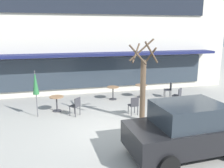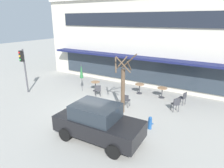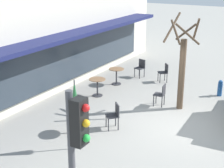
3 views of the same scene
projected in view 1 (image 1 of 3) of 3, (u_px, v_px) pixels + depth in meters
The scene contains 13 objects.
ground_plane at pixel (114, 131), 9.61m from camera, with size 80.00×80.00×0.00m, color #9E9B93.
building_facade at pixel (81, 32), 18.17m from camera, with size 19.35×9.10×7.59m.
cafe_table_near_wall at pixel (113, 91), 13.82m from camera, with size 0.70×0.70×0.76m.
cafe_table_streetside at pixel (57, 101), 11.82m from camera, with size 0.70×0.70×0.76m.
cafe_table_by_tree at pixel (141, 89), 14.30m from camera, with size 0.70×0.70×0.76m.
patio_umbrella_green_folded at pixel (35, 83), 10.81m from camera, with size 0.28×0.28×2.20m.
cafe_chair_0 at pixel (178, 95), 12.94m from camera, with size 0.56×0.56×0.89m.
cafe_chair_1 at pixel (169, 89), 14.23m from camera, with size 0.50×0.50×0.89m.
cafe_chair_2 at pixel (76, 105), 11.19m from camera, with size 0.57×0.57×0.89m.
cafe_chair_3 at pixel (134, 105), 11.27m from camera, with size 0.44×0.44×0.89m.
parked_sedan at pixel (190, 129), 7.63m from camera, with size 4.27×2.15×1.76m.
street_tree at pixel (143, 84), 10.35m from camera, with size 1.30×1.31×3.63m.
fire_hydrant at pixel (198, 116), 10.21m from camera, with size 0.36×0.20×0.71m.
Camera 1 is at (-2.27, -8.65, 4.01)m, focal length 38.00 mm.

